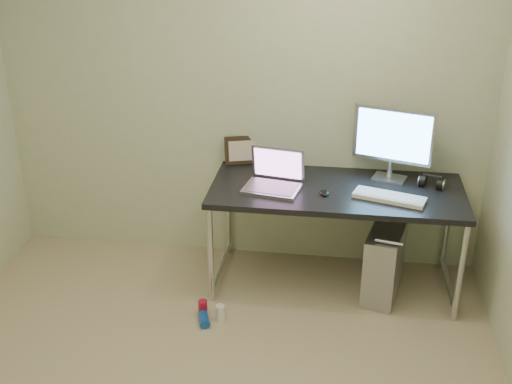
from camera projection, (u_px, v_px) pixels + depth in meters
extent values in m
cube|color=beige|center=(241.00, 96.00, 4.52)|extent=(3.50, 0.02, 2.50)
cube|color=black|center=(337.00, 191.00, 4.31)|extent=(1.70, 0.74, 0.04)
cylinder|color=silver|center=(211.00, 255.00, 4.27)|extent=(0.04, 0.04, 0.71)
cylinder|color=silver|center=(228.00, 211.00, 4.87)|extent=(0.04, 0.04, 0.71)
cylinder|color=silver|center=(460.00, 274.00, 4.07)|extent=(0.04, 0.04, 0.71)
cylinder|color=silver|center=(447.00, 225.00, 4.66)|extent=(0.04, 0.04, 0.71)
cylinder|color=silver|center=(221.00, 265.00, 4.69)|extent=(0.04, 0.66, 0.04)
cylinder|color=silver|center=(448.00, 282.00, 4.48)|extent=(0.04, 0.66, 0.04)
cube|color=#A2A3A7|center=(384.00, 262.00, 4.39)|extent=(0.31, 0.52, 0.50)
cylinder|color=#B6B7BE|center=(389.00, 242.00, 4.10)|extent=(0.18, 0.06, 0.02)
cylinder|color=#B6B7BE|center=(386.00, 214.00, 4.46)|extent=(0.18, 0.06, 0.02)
cylinder|color=black|center=(377.00, 216.00, 4.70)|extent=(0.01, 0.16, 0.69)
cylinder|color=black|center=(389.00, 221.00, 4.68)|extent=(0.02, 0.11, 0.71)
cylinder|color=#AD1330|center=(203.00, 308.00, 4.24)|extent=(0.08, 0.08, 0.11)
cylinder|color=white|center=(220.00, 313.00, 4.19)|extent=(0.08, 0.08, 0.11)
cylinder|color=blue|center=(204.00, 319.00, 4.16)|extent=(0.10, 0.14, 0.07)
cube|color=#B6B7BE|center=(272.00, 189.00, 4.27)|extent=(0.41, 0.32, 0.02)
cube|color=gray|center=(272.00, 187.00, 4.27)|extent=(0.36, 0.27, 0.00)
cube|color=gray|center=(278.00, 163.00, 4.34)|extent=(0.37, 0.11, 0.23)
cube|color=#804E7C|center=(278.00, 164.00, 4.34)|extent=(0.33, 0.10, 0.20)
cube|color=#B6B7BE|center=(389.00, 178.00, 4.43)|extent=(0.25, 0.22, 0.02)
cylinder|color=#B6B7BE|center=(390.00, 168.00, 4.42)|extent=(0.04, 0.04, 0.12)
cube|color=#B6B7BE|center=(393.00, 135.00, 4.31)|extent=(0.53, 0.19, 0.38)
cube|color=#61B4FF|center=(393.00, 136.00, 4.29)|extent=(0.47, 0.15, 0.33)
cube|color=white|center=(389.00, 197.00, 4.14)|extent=(0.48, 0.28, 0.03)
ellipsoid|color=black|center=(421.00, 199.00, 4.10)|extent=(0.07, 0.10, 0.03)
ellipsoid|color=black|center=(325.00, 192.00, 4.21)|extent=(0.08, 0.11, 0.03)
cylinder|color=black|center=(423.00, 182.00, 4.32)|extent=(0.07, 0.11, 0.10)
cylinder|color=black|center=(441.00, 183.00, 4.31)|extent=(0.07, 0.11, 0.10)
cube|color=black|center=(432.00, 176.00, 4.29)|extent=(0.13, 0.06, 0.01)
cube|color=black|center=(243.00, 150.00, 4.66)|extent=(0.27, 0.15, 0.21)
cylinder|color=silver|center=(278.00, 165.00, 4.54)|extent=(0.01, 0.01, 0.09)
cylinder|color=white|center=(278.00, 158.00, 4.52)|extent=(0.05, 0.04, 0.04)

